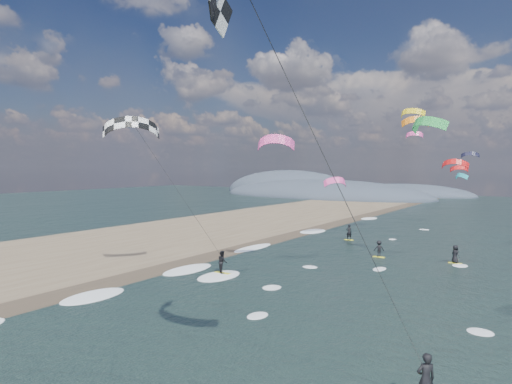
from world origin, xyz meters
The scene contains 9 objects.
ground centered at (0.00, 0.00, 0.00)m, with size 260.00×260.00×0.00m, color black.
sand_strip centered at (-24.00, 10.00, 0.00)m, with size 26.00×240.00×0.00m, color brown.
wet_sand_strip centered at (-12.00, 10.00, 0.00)m, with size 3.00×240.00×0.00m, color #382D23.
coastal_hills centered at (-44.84, 107.86, 0.00)m, with size 80.00×41.00×15.00m.
kitesurfer_near_a centered at (8.13, -0.11, 11.84)m, with size 8.14×8.85×15.28m.
kitesurfer_near_b centered at (-9.29, 11.33, 8.47)m, with size 7.01×9.42×13.00m.
far_kitesurfers centered at (1.87, 31.38, 0.84)m, with size 13.71×8.24×1.84m.
bg_kite_field centered at (-0.46, 55.08, 11.56)m, with size 15.14×72.84×11.07m.
shoreline_surf centered at (-10.80, 14.75, 0.00)m, with size 2.40×79.40×0.11m.
Camera 1 is at (14.95, -10.75, 8.66)m, focal length 30.00 mm.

